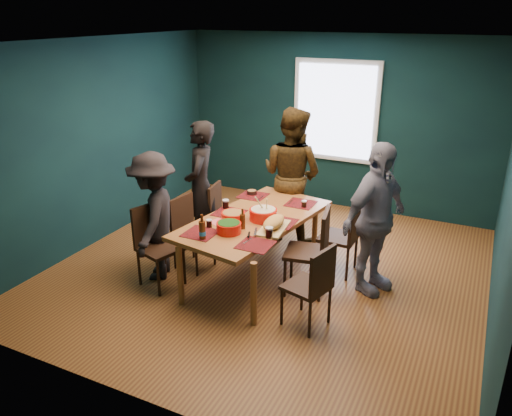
{
  "coord_description": "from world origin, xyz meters",
  "views": [
    {
      "loc": [
        2.22,
        -5.03,
        3.01
      ],
      "look_at": [
        -0.08,
        -0.23,
        0.89
      ],
      "focal_mm": 35.0,
      "sensor_mm": 36.0,
      "label": 1
    }
  ],
  "objects_px": {
    "person_near_left": "(154,217)",
    "bowl_salad": "(233,216)",
    "chair_right_mid": "(315,245)",
    "cutting_board": "(274,224)",
    "dining_table": "(254,223)",
    "person_right": "(375,219)",
    "bowl_dumpling": "(263,214)",
    "chair_left_near": "(155,239)",
    "chair_left_mid": "(188,227)",
    "person_far_left": "(201,186)",
    "chair_left_far": "(222,211)",
    "chair_right_far": "(346,232)",
    "chair_right_near": "(314,282)",
    "person_back": "(292,175)",
    "bowl_herbs": "(229,227)"
  },
  "relations": [
    {
      "from": "person_near_left",
      "to": "bowl_salad",
      "type": "relative_size",
      "value": 5.66
    },
    {
      "from": "chair_right_mid",
      "to": "cutting_board",
      "type": "relative_size",
      "value": 1.56
    },
    {
      "from": "chair_right_mid",
      "to": "dining_table",
      "type": "bearing_deg",
      "value": 165.7
    },
    {
      "from": "person_right",
      "to": "bowl_dumpling",
      "type": "relative_size",
      "value": 5.42
    },
    {
      "from": "dining_table",
      "to": "cutting_board",
      "type": "xyz_separation_m",
      "value": [
        0.33,
        -0.2,
        0.14
      ]
    },
    {
      "from": "chair_left_near",
      "to": "dining_table",
      "type": "bearing_deg",
      "value": 50.7
    },
    {
      "from": "chair_left_mid",
      "to": "bowl_dumpling",
      "type": "relative_size",
      "value": 2.81
    },
    {
      "from": "bowl_salad",
      "to": "person_right",
      "type": "bearing_deg",
      "value": 18.35
    },
    {
      "from": "chair_right_mid",
      "to": "person_right",
      "type": "height_order",
      "value": "person_right"
    },
    {
      "from": "person_far_left",
      "to": "bowl_dumpling",
      "type": "bearing_deg",
      "value": 47.87
    },
    {
      "from": "chair_right_mid",
      "to": "chair_left_far",
      "type": "bearing_deg",
      "value": 147.28
    },
    {
      "from": "chair_right_far",
      "to": "person_right",
      "type": "relative_size",
      "value": 0.54
    },
    {
      "from": "chair_right_near",
      "to": "bowl_dumpling",
      "type": "xyz_separation_m",
      "value": [
        -0.87,
        0.69,
        0.31
      ]
    },
    {
      "from": "chair_right_far",
      "to": "bowl_salad",
      "type": "relative_size",
      "value": 3.46
    },
    {
      "from": "chair_left_far",
      "to": "cutting_board",
      "type": "xyz_separation_m",
      "value": [
        1.09,
        -0.76,
        0.32
      ]
    },
    {
      "from": "chair_right_far",
      "to": "chair_right_mid",
      "type": "bearing_deg",
      "value": -106.92
    },
    {
      "from": "dining_table",
      "to": "bowl_salad",
      "type": "height_order",
      "value": "bowl_salad"
    },
    {
      "from": "chair_left_mid",
      "to": "bowl_salad",
      "type": "height_order",
      "value": "chair_left_mid"
    },
    {
      "from": "chair_left_near",
      "to": "person_back",
      "type": "distance_m",
      "value": 2.11
    },
    {
      "from": "person_far_left",
      "to": "chair_left_near",
      "type": "bearing_deg",
      "value": -18.87
    },
    {
      "from": "person_back",
      "to": "bowl_salad",
      "type": "relative_size",
      "value": 6.79
    },
    {
      "from": "bowl_herbs",
      "to": "chair_left_mid",
      "type": "bearing_deg",
      "value": 153.82
    },
    {
      "from": "chair_right_mid",
      "to": "person_near_left",
      "type": "xyz_separation_m",
      "value": [
        -1.82,
        -0.45,
        0.19
      ]
    },
    {
      "from": "chair_left_mid",
      "to": "chair_right_near",
      "type": "height_order",
      "value": "chair_left_mid"
    },
    {
      "from": "chair_left_far",
      "to": "person_near_left",
      "type": "relative_size",
      "value": 0.56
    },
    {
      "from": "chair_right_mid",
      "to": "bowl_herbs",
      "type": "height_order",
      "value": "chair_right_mid"
    },
    {
      "from": "chair_right_far",
      "to": "chair_right_mid",
      "type": "relative_size",
      "value": 0.94
    },
    {
      "from": "chair_right_far",
      "to": "person_near_left",
      "type": "relative_size",
      "value": 0.61
    },
    {
      "from": "chair_right_near",
      "to": "bowl_salad",
      "type": "xyz_separation_m",
      "value": [
        -1.16,
        0.5,
        0.3
      ]
    },
    {
      "from": "bowl_dumpling",
      "to": "cutting_board",
      "type": "height_order",
      "value": "bowl_dumpling"
    },
    {
      "from": "chair_left_far",
      "to": "chair_left_mid",
      "type": "height_order",
      "value": "chair_left_mid"
    },
    {
      "from": "chair_left_far",
      "to": "bowl_herbs",
      "type": "xyz_separation_m",
      "value": [
        0.69,
        -1.06,
        0.32
      ]
    },
    {
      "from": "chair_left_near",
      "to": "bowl_salad",
      "type": "distance_m",
      "value": 0.94
    },
    {
      "from": "bowl_dumpling",
      "to": "bowl_salad",
      "type": "bearing_deg",
      "value": -146.04
    },
    {
      "from": "chair_right_far",
      "to": "person_back",
      "type": "relative_size",
      "value": 0.51
    },
    {
      "from": "chair_left_far",
      "to": "bowl_herbs",
      "type": "height_order",
      "value": "bowl_herbs"
    },
    {
      "from": "bowl_salad",
      "to": "bowl_herbs",
      "type": "xyz_separation_m",
      "value": [
        0.1,
        -0.29,
        0.0
      ]
    },
    {
      "from": "chair_left_mid",
      "to": "person_right",
      "type": "bearing_deg",
      "value": 18.34
    },
    {
      "from": "chair_left_near",
      "to": "chair_right_far",
      "type": "xyz_separation_m",
      "value": [
        1.92,
        1.17,
        -0.01
      ]
    },
    {
      "from": "chair_right_far",
      "to": "bowl_dumpling",
      "type": "xyz_separation_m",
      "value": [
        -0.84,
        -0.55,
        0.28
      ]
    },
    {
      "from": "chair_right_mid",
      "to": "person_right",
      "type": "bearing_deg",
      "value": 20.63
    },
    {
      "from": "person_right",
      "to": "bowl_dumpling",
      "type": "distance_m",
      "value": 1.25
    },
    {
      "from": "chair_right_mid",
      "to": "bowl_herbs",
      "type": "bearing_deg",
      "value": -162.61
    },
    {
      "from": "chair_left_far",
      "to": "chair_right_mid",
      "type": "height_order",
      "value": "chair_right_mid"
    },
    {
      "from": "chair_left_far",
      "to": "chair_right_far",
      "type": "height_order",
      "value": "chair_right_far"
    },
    {
      "from": "person_far_left",
      "to": "person_near_left",
      "type": "height_order",
      "value": "person_far_left"
    },
    {
      "from": "person_far_left",
      "to": "bowl_salad",
      "type": "relative_size",
      "value": 6.34
    },
    {
      "from": "person_far_left",
      "to": "bowl_salad",
      "type": "distance_m",
      "value": 1.04
    },
    {
      "from": "chair_left_mid",
      "to": "person_right",
      "type": "relative_size",
      "value": 0.52
    },
    {
      "from": "chair_left_far",
      "to": "person_far_left",
      "type": "height_order",
      "value": "person_far_left"
    }
  ]
}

